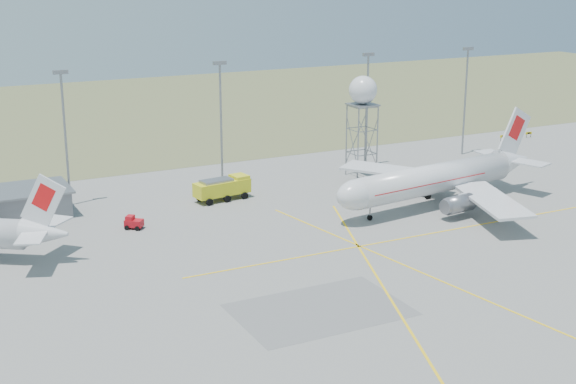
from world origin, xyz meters
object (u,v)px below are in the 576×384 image
radar_tower (362,120)px  fire_truck (223,189)px  baggage_tug (134,224)px  airliner_main (436,179)px

radar_tower → fire_truck: size_ratio=1.89×
baggage_tug → radar_tower: bearing=52.3°
fire_truck → baggage_tug: (-16.61, -7.56, -1.00)m
airliner_main → fire_truck: size_ratio=4.30×
fire_truck → baggage_tug: fire_truck is taller
radar_tower → fire_truck: 28.20m
airliner_main → radar_tower: (-0.54, 20.29, 5.61)m
fire_truck → baggage_tug: bearing=-163.5°
radar_tower → baggage_tug: bearing=-166.6°
radar_tower → baggage_tug: (-43.49, -10.38, -9.03)m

